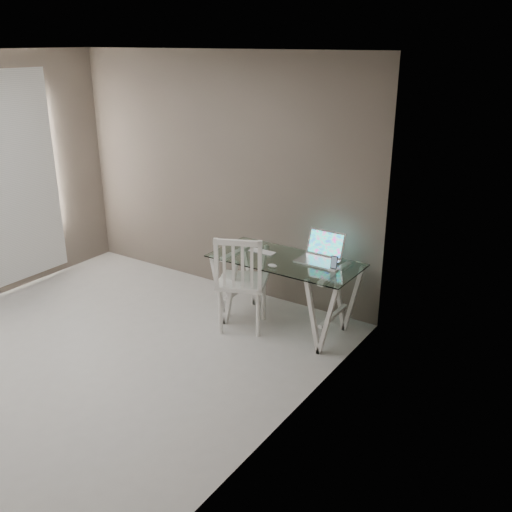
% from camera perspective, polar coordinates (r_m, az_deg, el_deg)
% --- Properties ---
extents(room, '(4.50, 4.52, 2.71)m').
position_cam_1_polar(room, '(4.99, -19.93, 7.15)').
color(room, '#B8B5B0').
rests_on(room, ground).
extents(desk, '(1.50, 0.70, 0.75)m').
position_cam_1_polar(desk, '(5.80, 2.88, -3.72)').
color(desk, silver).
rests_on(desk, ground).
extents(chair, '(0.62, 0.62, 1.03)m').
position_cam_1_polar(chair, '(5.65, -1.54, -2.33)').
color(chair, white).
rests_on(chair, ground).
extents(laptop, '(0.39, 0.36, 0.27)m').
position_cam_1_polar(laptop, '(5.66, 6.50, 0.23)').
color(laptop, silver).
rests_on(laptop, desk).
extents(keyboard, '(0.29, 0.12, 0.01)m').
position_cam_1_polar(keyboard, '(5.85, 0.63, 0.42)').
color(keyboard, silver).
rests_on(keyboard, desk).
extents(mouse, '(0.10, 0.06, 0.03)m').
position_cam_1_polar(mouse, '(5.46, 1.65, -0.96)').
color(mouse, white).
rests_on(mouse, desk).
extents(phone_dock, '(0.08, 0.08, 0.14)m').
position_cam_1_polar(phone_dock, '(5.43, 7.77, -1.05)').
color(phone_dock, white).
rests_on(phone_dock, desk).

